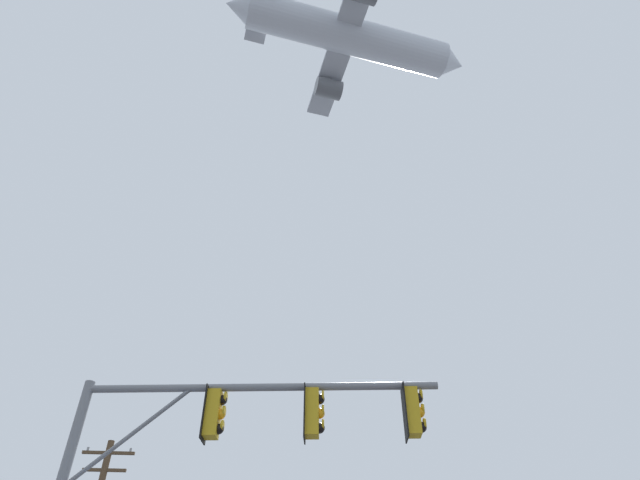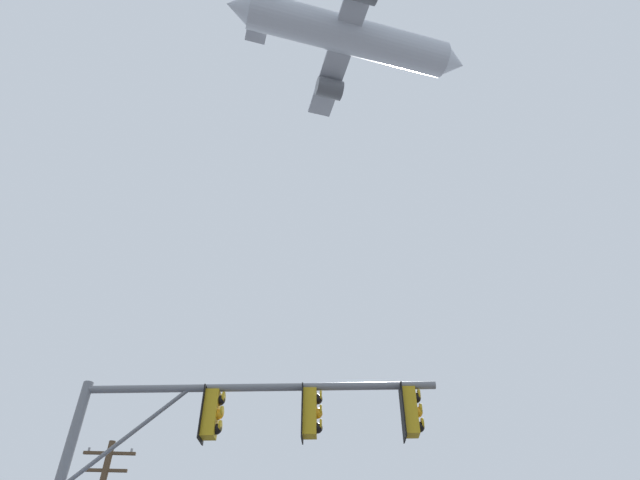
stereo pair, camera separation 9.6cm
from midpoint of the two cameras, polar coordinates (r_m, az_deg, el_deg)
signal_pole_near at (r=10.53m, az=-10.55°, el=-21.19°), size 7.03×1.02×5.75m
airplane at (r=57.40m, az=3.35°, el=21.40°), size 25.76×19.90×7.03m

